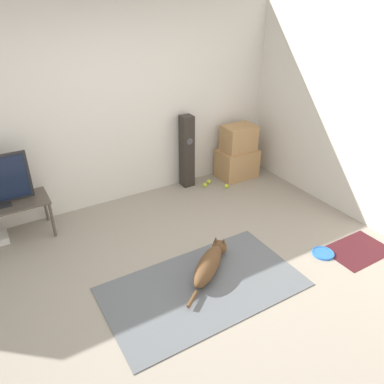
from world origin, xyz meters
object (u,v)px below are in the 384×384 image
(tennis_ball_loose_on_carpet, at_px, (209,182))
(floor_speaker, at_px, (187,152))
(cardboard_box_lower, at_px, (237,163))
(cardboard_box_upper, at_px, (239,138))
(dog, at_px, (210,263))
(frisbee, at_px, (323,253))
(tennis_ball_by_boxes, at_px, (226,186))
(tennis_ball_near_speaker, at_px, (205,185))

(tennis_ball_loose_on_carpet, bearing_deg, floor_speaker, 156.15)
(cardboard_box_lower, xyz_separation_m, cardboard_box_upper, (0.00, -0.00, 0.42))
(dog, height_order, frisbee, dog)
(floor_speaker, relative_size, tennis_ball_by_boxes, 16.46)
(dog, distance_m, cardboard_box_upper, 2.42)
(cardboard_box_lower, relative_size, tennis_ball_loose_on_carpet, 8.98)
(floor_speaker, xyz_separation_m, tennis_ball_near_speaker, (0.20, -0.20, -0.51))
(tennis_ball_by_boxes, distance_m, tennis_ball_loose_on_carpet, 0.30)
(cardboard_box_upper, distance_m, tennis_ball_by_boxes, 0.76)
(dog, xyz_separation_m, tennis_ball_loose_on_carpet, (1.11, 1.73, -0.09))
(frisbee, height_order, tennis_ball_by_boxes, tennis_ball_by_boxes)
(floor_speaker, height_order, tennis_ball_loose_on_carpet, floor_speaker)
(cardboard_box_lower, height_order, floor_speaker, floor_speaker)
(tennis_ball_by_boxes, bearing_deg, tennis_ball_near_speaker, 142.42)
(cardboard_box_upper, height_order, tennis_ball_loose_on_carpet, cardboard_box_upper)
(cardboard_box_lower, bearing_deg, tennis_ball_near_speaker, -175.29)
(cardboard_box_lower, height_order, tennis_ball_loose_on_carpet, cardboard_box_lower)
(dog, relative_size, tennis_ball_by_boxes, 12.51)
(cardboard_box_upper, xyz_separation_m, tennis_ball_loose_on_carpet, (-0.52, 0.01, -0.61))
(dog, height_order, floor_speaker, floor_speaker)
(tennis_ball_near_speaker, bearing_deg, dog, -120.92)
(frisbee, distance_m, floor_speaker, 2.37)
(dog, height_order, cardboard_box_upper, cardboard_box_upper)
(tennis_ball_by_boxes, xyz_separation_m, tennis_ball_loose_on_carpet, (-0.15, 0.26, 0.00))
(tennis_ball_by_boxes, relative_size, tennis_ball_loose_on_carpet, 1.00)
(tennis_ball_by_boxes, relative_size, tennis_ball_near_speaker, 1.00)
(cardboard_box_lower, distance_m, tennis_ball_loose_on_carpet, 0.55)
(tennis_ball_by_boxes, bearing_deg, cardboard_box_lower, 34.20)
(dog, distance_m, frisbee, 1.34)
(cardboard_box_lower, xyz_separation_m, tennis_ball_loose_on_carpet, (-0.52, 0.01, -0.19))
(tennis_ball_near_speaker, height_order, tennis_ball_loose_on_carpet, same)
(frisbee, relative_size, tennis_ball_near_speaker, 3.75)
(cardboard_box_upper, bearing_deg, dog, -133.48)
(tennis_ball_near_speaker, bearing_deg, tennis_ball_loose_on_carpet, 30.42)
(cardboard_box_upper, bearing_deg, cardboard_box_lower, 162.21)
(tennis_ball_loose_on_carpet, bearing_deg, tennis_ball_by_boxes, -60.54)
(dog, distance_m, floor_speaker, 2.08)
(cardboard_box_lower, distance_m, floor_speaker, 0.90)
(tennis_ball_near_speaker, bearing_deg, floor_speaker, 134.46)
(cardboard_box_lower, bearing_deg, floor_speaker, 169.83)
(cardboard_box_upper, xyz_separation_m, tennis_ball_by_boxes, (-0.37, -0.25, -0.61))
(cardboard_box_upper, bearing_deg, tennis_ball_by_boxes, -146.09)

